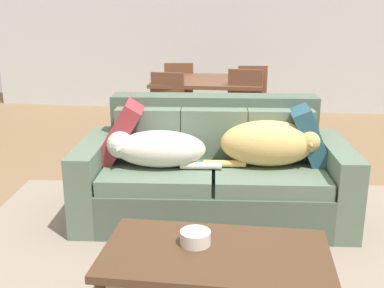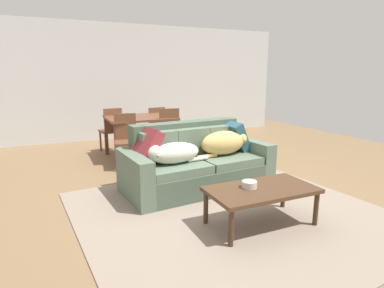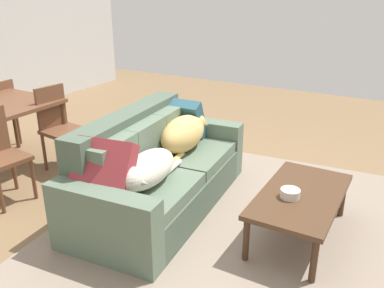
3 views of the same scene
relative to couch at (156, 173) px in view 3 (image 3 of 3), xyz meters
name	(u,v)px [view 3 (image 3 of 3)]	position (x,y,z in m)	size (l,w,h in m)	color
ground_plane	(167,201)	(0.10, -0.05, -0.33)	(10.00, 10.00, 0.00)	olive
area_rug	(250,231)	(0.01, -0.97, -0.33)	(3.27, 3.18, 0.01)	gray
couch	(156,173)	(0.00, 0.00, 0.00)	(2.08, 1.11, 0.89)	#495A4A
dog_on_left_cushion	(146,170)	(-0.41, -0.20, 0.24)	(0.84, 0.38, 0.27)	beige
dog_on_right_cushion	(184,133)	(0.42, -0.06, 0.27)	(0.84, 0.40, 0.34)	#D9B164
throw_pillow_by_left_arm	(103,171)	(-0.72, -0.01, 0.32)	(0.14, 0.48, 0.48)	#953037
throw_pillow_by_right_arm	(183,120)	(0.71, 0.11, 0.30)	(0.14, 0.44, 0.44)	#285261
coffee_table	(301,198)	(0.13, -1.33, 0.03)	(1.12, 0.61, 0.41)	#4D321F
bowl_on_coffee_table	(290,193)	(0.02, -1.27, 0.11)	(0.16, 0.16, 0.07)	silver
dining_chair_near_right	(59,124)	(0.18, 1.42, 0.19)	(0.44, 0.44, 0.94)	brown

